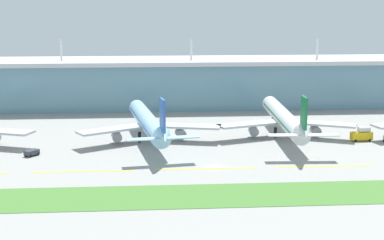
{
  "coord_description": "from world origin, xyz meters",
  "views": [
    {
      "loc": [
        -18.61,
        -159.82,
        45.39
      ],
      "look_at": [
        -4.29,
        33.37,
        7.0
      ],
      "focal_mm": 54.79,
      "sensor_mm": 36.0,
      "label": 1
    }
  ],
  "objects_px": {
    "airliner_near_middle": "(148,122)",
    "fuel_truck": "(362,134)",
    "pushback_tug": "(32,152)",
    "airliner_far_middle": "(284,118)"
  },
  "relations": [
    {
      "from": "airliner_near_middle",
      "to": "airliner_far_middle",
      "type": "height_order",
      "value": "same"
    },
    {
      "from": "airliner_far_middle",
      "to": "pushback_tug",
      "type": "bearing_deg",
      "value": -166.06
    },
    {
      "from": "airliner_near_middle",
      "to": "fuel_truck",
      "type": "xyz_separation_m",
      "value": [
        71.97,
        -5.21,
        -4.19
      ]
    },
    {
      "from": "airliner_near_middle",
      "to": "fuel_truck",
      "type": "relative_size",
      "value": 9.02
    },
    {
      "from": "airliner_near_middle",
      "to": "pushback_tug",
      "type": "bearing_deg",
      "value": -154.04
    },
    {
      "from": "airliner_far_middle",
      "to": "pushback_tug",
      "type": "xyz_separation_m",
      "value": [
        -82.59,
        -20.5,
        -5.36
      ]
    },
    {
      "from": "fuel_truck",
      "to": "airliner_far_middle",
      "type": "bearing_deg",
      "value": 161.26
    },
    {
      "from": "airliner_far_middle",
      "to": "fuel_truck",
      "type": "distance_m",
      "value": 26.58
    },
    {
      "from": "airliner_near_middle",
      "to": "pushback_tug",
      "type": "xyz_separation_m",
      "value": [
        -35.48,
        -17.28,
        -5.35
      ]
    },
    {
      "from": "airliner_near_middle",
      "to": "fuel_truck",
      "type": "distance_m",
      "value": 72.28
    }
  ]
}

